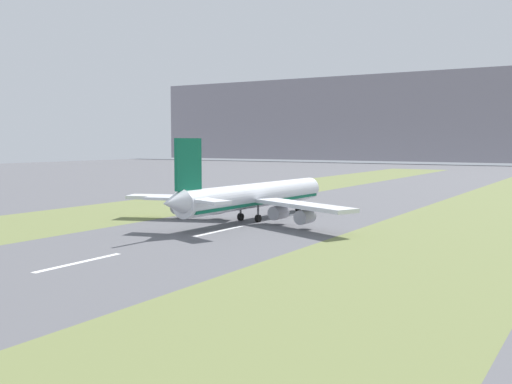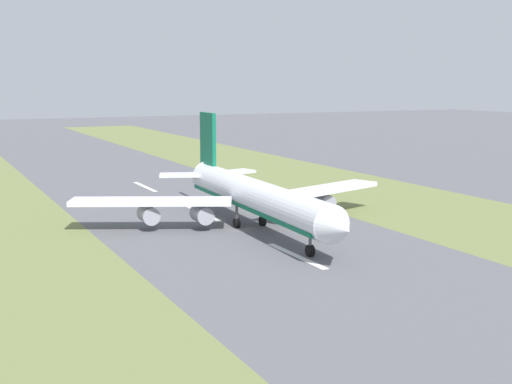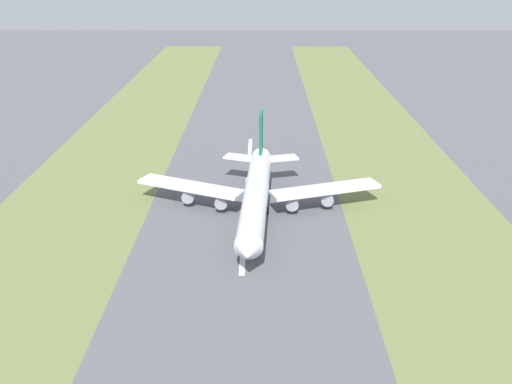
% 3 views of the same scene
% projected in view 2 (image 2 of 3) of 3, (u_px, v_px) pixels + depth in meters
% --- Properties ---
extents(ground_plane, '(800.00, 800.00, 0.00)m').
position_uv_depth(ground_plane, '(239.00, 230.00, 129.91)').
color(ground_plane, '#56565B').
extents(grass_median_west, '(40.00, 600.00, 0.01)m').
position_uv_depth(grass_median_west, '(435.00, 210.00, 149.14)').
color(grass_median_west, olive).
rests_on(grass_median_west, ground).
extents(centreline_dash_near, '(1.20, 18.00, 0.01)m').
position_uv_depth(centreline_dash_near, '(145.00, 187.00, 181.87)').
color(centreline_dash_near, silver).
rests_on(centreline_dash_near, ground).
extents(centreline_dash_mid, '(1.20, 18.00, 0.01)m').
position_uv_depth(centreline_dash_mid, '(202.00, 213.00, 146.25)').
color(centreline_dash_mid, silver).
rests_on(centreline_dash_mid, ground).
extents(centreline_dash_far, '(1.20, 18.00, 0.01)m').
position_uv_depth(centreline_dash_far, '(296.00, 256.00, 110.63)').
color(centreline_dash_far, silver).
rests_on(centreline_dash_far, ground).
extents(airplane_main_jet, '(64.07, 67.18, 20.20)m').
position_uv_depth(airplane_main_jet, '(252.00, 196.00, 130.37)').
color(airplane_main_jet, silver).
rests_on(airplane_main_jet, ground).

